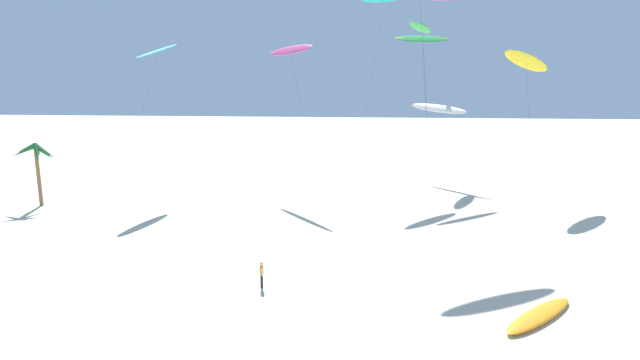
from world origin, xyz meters
The scene contains 9 objects.
palm_tree_1 centered at (-27.63, 37.72, 5.06)m, with size 4.31×3.94×6.28m.
flying_kite_0 centered at (-3.97, 47.76, 15.37)m, with size 6.70×7.71×16.13m.
flying_kite_2 centered at (10.52, 50.39, 16.65)m, with size 7.40×12.03×17.31m.
flying_kite_3 centered at (13.03, 54.41, 8.77)m, with size 6.48×13.57×9.52m.
flying_kite_4 centered at (20.95, 47.24, 14.12)m, with size 6.52×12.10×15.68m.
flying_kite_6 centered at (11.01, 58.40, 18.54)m, with size 4.18×11.99×19.37m.
flying_kite_7 centered at (-17.55, 44.65, 15.22)m, with size 4.47×8.77×16.37m.
grounded_kite_0 centered at (13.75, 16.96, 0.18)m, with size 5.34×5.46×0.35m.
person_near_right centered at (-1.78, 19.70, 0.90)m, with size 0.29×0.49×1.64m.
Camera 1 is at (4.36, -9.45, 12.71)m, focal length 28.99 mm.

